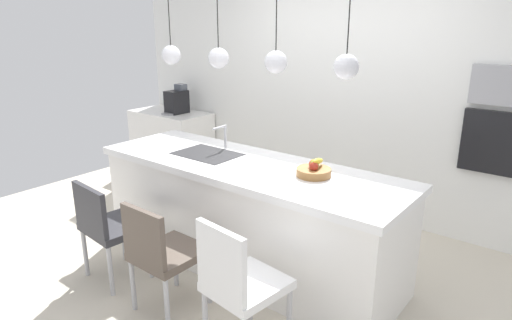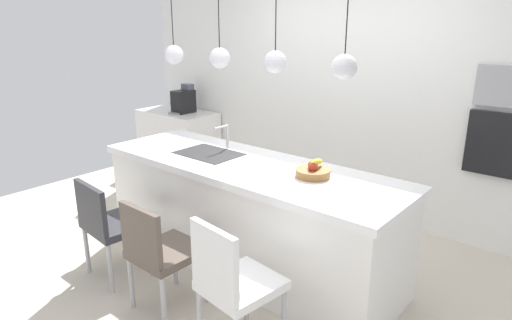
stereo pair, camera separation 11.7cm
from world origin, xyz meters
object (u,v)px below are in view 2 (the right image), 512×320
chair_near (108,222)px  chair_far (233,282)px  oven (501,145)px  fruit_bowl (313,170)px  microwave (511,87)px  chair_middle (160,250)px  coffee_machine (184,101)px

chair_near → chair_far: 1.38m
oven → chair_far: (-0.86, -2.48, -0.50)m
chair_far → chair_near: bearing=179.6°
fruit_bowl → microwave: microwave is taller
microwave → oven: size_ratio=0.96×
fruit_bowl → microwave: (0.94, 1.50, 0.55)m
chair_middle → chair_far: 0.72m
microwave → chair_middle: 3.11m
oven → chair_far: bearing=-109.2°
chair_far → chair_middle: bearing=179.7°
microwave → chair_middle: microwave is taller
fruit_bowl → chair_far: (0.08, -0.98, -0.45)m
chair_middle → chair_far: bearing=-0.3°
fruit_bowl → chair_near: size_ratio=0.32×
chair_middle → chair_near: bearing=179.4°
coffee_machine → chair_near: coffee_machine is taller
fruit_bowl → oven: (0.94, 1.50, 0.05)m
microwave → chair_middle: bearing=-122.6°
chair_middle → chair_far: size_ratio=0.92×
chair_near → fruit_bowl: bearing=36.7°
coffee_machine → chair_far: 3.68m
microwave → chair_far: bearing=-109.2°
fruit_bowl → oven: bearing=57.8°
coffee_machine → chair_near: bearing=-54.5°
chair_near → chair_far: bearing=-0.4°
chair_middle → coffee_machine: bearing=135.5°
chair_middle → oven: bearing=57.4°
microwave → chair_far: (-0.86, -2.48, -1.00)m
fruit_bowl → chair_near: fruit_bowl is taller
chair_near → microwave: bearing=47.7°
oven → chair_far: oven is taller
chair_near → chair_middle: (0.66, -0.01, -0.01)m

